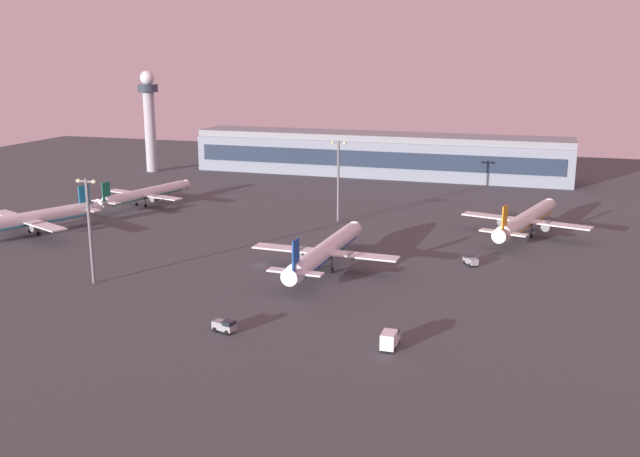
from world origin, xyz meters
name	(u,v)px	position (x,y,z in m)	size (l,w,h in m)	color
ground_plane	(260,265)	(0.00, 0.00, 0.00)	(416.00, 416.00, 0.00)	#424449
terminal_building	(379,154)	(-3.09, 130.46, 8.09)	(146.94, 22.40, 16.40)	gray
control_tower	(149,114)	(-93.17, 110.73, 23.21)	(8.00, 8.00, 40.27)	#A8A8B2
airplane_taxiway_distant	(25,220)	(-69.41, 6.22, 4.24)	(32.69, 41.39, 11.22)	white
airplane_far_stand	(325,251)	(15.14, 1.49, 4.22)	(33.85, 43.51, 11.17)	white
airplane_near_gate	(526,220)	(56.58, 47.12, 4.25)	(33.94, 43.25, 11.26)	silver
airplane_terminal_side	(145,194)	(-59.96, 49.97, 3.72)	(29.74, 37.92, 9.85)	white
maintenance_van	(225,326)	(9.72, -39.74, 1.18)	(4.50, 2.94, 2.25)	gray
catering_truck	(390,339)	(38.59, -37.66, 1.58)	(2.48, 5.69, 3.05)	white
baggage_tractor	(471,260)	(45.90, 14.72, 1.18)	(3.90, 4.54, 2.25)	gray
apron_light_central	(338,175)	(4.43, 48.18, 13.38)	(4.80, 0.90, 23.17)	slate
apron_light_west	(89,223)	(-28.37, -23.05, 12.99)	(4.80, 0.90, 22.40)	slate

